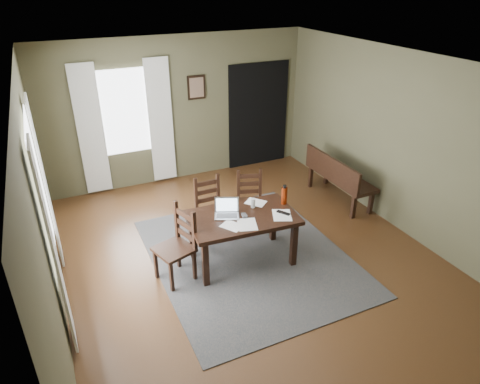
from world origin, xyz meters
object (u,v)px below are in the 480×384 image
chair_back_left (211,209)px  laptop (227,211)px  bench (337,175)px  chair_end (177,246)px  dining_table (242,221)px  water_bottle (284,195)px  chair_back_right (250,201)px

chair_back_left → laptop: chair_back_left is taller
bench → chair_end: bearing=106.1°
dining_table → water_bottle: bearing=9.8°
bench → chair_back_left: bearing=93.8°
chair_end → chair_back_right: (1.43, 0.77, -0.05)m
chair_back_right → dining_table: bearing=-104.2°
chair_end → bench: size_ratio=0.68×
chair_end → bench: chair_end is taller
chair_back_left → chair_back_right: (0.66, 0.02, -0.01)m
dining_table → laptop: size_ratio=3.75×
water_bottle → chair_end: bearing=-178.4°
dining_table → water_bottle: 0.72m
chair_back_right → chair_back_left: bearing=-159.9°
dining_table → chair_end: size_ratio=1.48×
dining_table → chair_back_left: chair_back_left is taller
dining_table → chair_end: chair_end is taller
water_bottle → laptop: bearing=176.5°
chair_back_left → chair_back_right: size_ratio=1.03×
dining_table → bench: (2.28, 0.94, -0.14)m
water_bottle → dining_table: bearing=-174.6°
chair_back_right → water_bottle: size_ratio=3.24×
dining_table → bench: 2.47m
chair_back_right → bench: size_ratio=0.62×
dining_table → bench: bearing=26.8°
chair_back_left → water_bottle: (0.83, -0.72, 0.40)m
dining_table → chair_back_left: size_ratio=1.58×
laptop → chair_back_left: bearing=111.3°
chair_back_right → chair_end: bearing=-132.8°
chair_end → chair_back_right: chair_end is taller
chair_back_left → laptop: 0.74m
chair_back_left → water_bottle: water_bottle is taller
chair_back_left → water_bottle: bearing=-42.4°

